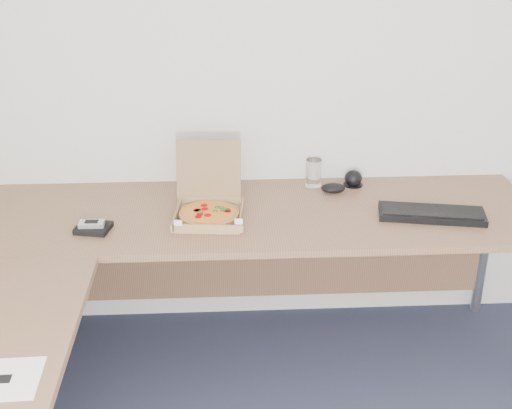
{
  "coord_description": "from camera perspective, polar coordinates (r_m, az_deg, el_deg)",
  "views": [
    {
      "loc": [
        -0.58,
        -1.18,
        1.97
      ],
      "look_at": [
        -0.45,
        1.28,
        0.82
      ],
      "focal_mm": 47.79,
      "sensor_mm": 36.0,
      "label": 1
    }
  ],
  "objects": [
    {
      "name": "room_shell",
      "position": [
        1.5,
        20.21,
        -5.4
      ],
      "size": [
        3.5,
        3.5,
        2.5
      ],
      "primitive_type": null,
      "color": "silver",
      "rests_on": "ground"
    },
    {
      "name": "desk",
      "position": [
        2.52,
        -8.21,
        -5.61
      ],
      "size": [
        2.5,
        2.2,
        0.73
      ],
      "color": "brown",
      "rests_on": "ground"
    },
    {
      "name": "pizza_box",
      "position": [
        2.82,
        -3.96,
        -0.43
      ],
      "size": [
        0.27,
        0.32,
        0.28
      ],
      "rotation": [
        0.0,
        0.0,
        -0.1
      ],
      "color": "#A17B51",
      "rests_on": "desk"
    },
    {
      "name": "drinking_glass",
      "position": [
        3.11,
        4.83,
        2.67
      ],
      "size": [
        0.07,
        0.07,
        0.13
      ],
      "primitive_type": "cylinder",
      "color": "silver",
      "rests_on": "desk"
    },
    {
      "name": "keyboard",
      "position": [
        2.91,
        14.48,
        -0.77
      ],
      "size": [
        0.45,
        0.23,
        0.03
      ],
      "primitive_type": "cube",
      "rotation": [
        0.0,
        0.0,
        -0.18
      ],
      "color": "black",
      "rests_on": "desk"
    },
    {
      "name": "mouse",
      "position": [
        3.07,
        6.48,
        1.39
      ],
      "size": [
        0.11,
        0.08,
        0.04
      ],
      "primitive_type": "ellipsoid",
      "rotation": [
        0.0,
        0.0,
        -0.05
      ],
      "color": "black",
      "rests_on": "desk"
    },
    {
      "name": "wallet",
      "position": [
        2.79,
        -13.45,
        -1.92
      ],
      "size": [
        0.15,
        0.13,
        0.02
      ],
      "primitive_type": "cube",
      "rotation": [
        0.0,
        0.0,
        -0.21
      ],
      "color": "black",
      "rests_on": "desk"
    },
    {
      "name": "phone",
      "position": [
        2.77,
        -13.59,
        -1.58
      ],
      "size": [
        0.1,
        0.05,
        0.02
      ],
      "primitive_type": "cube",
      "rotation": [
        0.0,
        0.0,
        -0.01
      ],
      "color": "#B2B5BA",
      "rests_on": "wallet"
    },
    {
      "name": "dome_speaker",
      "position": [
        3.14,
        8.15,
        2.27
      ],
      "size": [
        0.09,
        0.09,
        0.08
      ],
      "primitive_type": "ellipsoid",
      "color": "black",
      "rests_on": "desk"
    }
  ]
}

